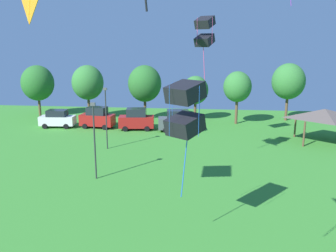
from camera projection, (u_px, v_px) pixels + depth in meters
kite_flying_0 at (205, 31)px, 27.32m from camera, size 1.69×1.76×4.93m
kite_flying_10 at (185, 109)px, 17.73m from camera, size 2.19×2.22×6.06m
parked_car_leftmost at (57, 119)px, 44.48m from camera, size 4.40×2.24×2.21m
parked_car_second_from_left at (97, 118)px, 44.20m from camera, size 4.36×2.37×2.63m
parked_car_third_from_left at (136, 119)px, 43.17m from camera, size 4.41×2.41×2.63m
parked_car_rightmost_in_row at (178, 121)px, 42.48m from camera, size 4.84×2.47×2.56m
park_pavilion at (325, 114)px, 37.30m from camera, size 6.27×4.94×3.60m
light_post_0 at (106, 115)px, 34.84m from camera, size 0.36×0.20×6.12m
light_post_1 at (94, 136)px, 26.97m from camera, size 0.36×0.20×6.00m
treeline_tree_0 at (38, 83)px, 50.67m from camera, size 4.58×4.58×7.30m
treeline_tree_1 at (88, 83)px, 48.77m from camera, size 4.32×4.32×7.43m
treeline_tree_2 at (145, 84)px, 48.12m from camera, size 4.51×4.51×7.46m
treeline_tree_3 at (195, 90)px, 48.07m from camera, size 3.48×3.48×6.05m
treeline_tree_4 at (237, 87)px, 45.67m from camera, size 3.60×3.60×6.84m
treeline_tree_5 at (288, 82)px, 47.56m from camera, size 4.39×4.39×7.75m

